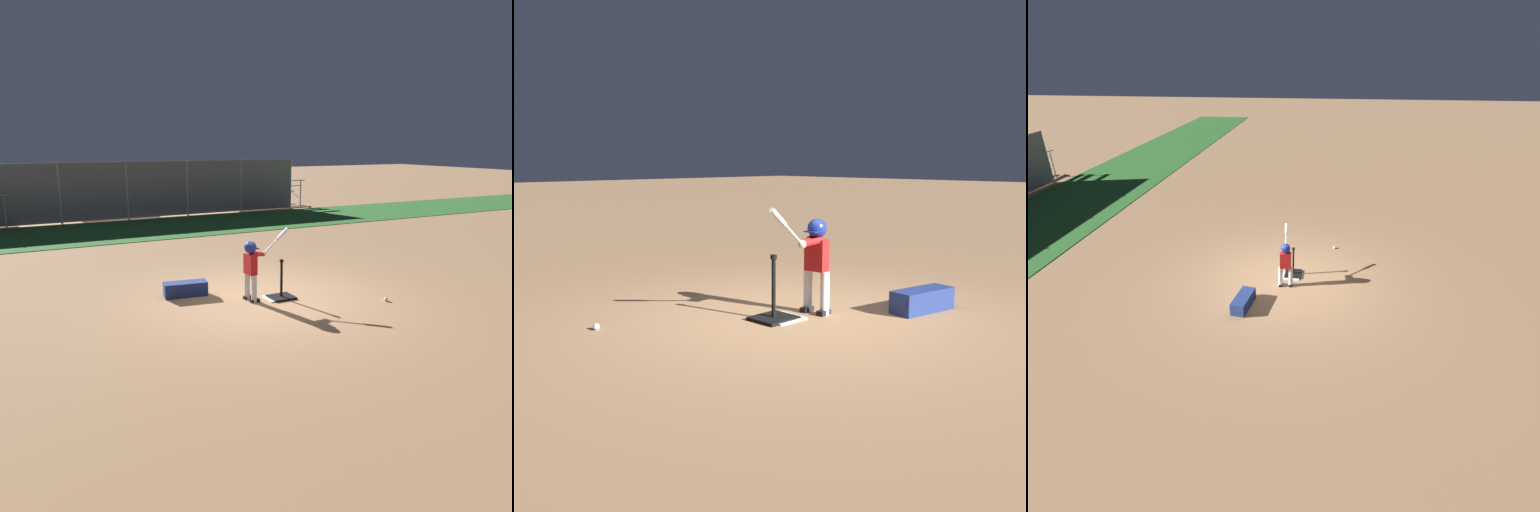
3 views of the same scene
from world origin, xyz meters
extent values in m
plane|color=#99704C|center=(0.00, 0.00, 0.00)|extent=(90.00, 90.00, 0.00)
cube|color=white|center=(0.24, -0.10, 0.01)|extent=(0.45, 0.45, 0.02)
cube|color=black|center=(0.33, -0.14, 0.02)|extent=(0.48, 0.43, 0.04)
cylinder|color=black|center=(0.33, -0.14, 0.38)|extent=(0.05, 0.05, 0.68)
cylinder|color=black|center=(0.33, -0.14, 0.75)|extent=(0.08, 0.08, 0.05)
cylinder|color=silver|center=(-0.28, 0.12, 0.26)|extent=(0.12, 0.12, 0.52)
cube|color=black|center=(-0.26, 0.12, 0.03)|extent=(0.19, 0.11, 0.06)
cylinder|color=silver|center=(-0.25, -0.13, 0.26)|extent=(0.12, 0.12, 0.52)
cube|color=black|center=(-0.23, -0.13, 0.03)|extent=(0.19, 0.11, 0.06)
cube|color=red|center=(-0.26, -0.01, 0.72)|extent=(0.17, 0.29, 0.39)
sphere|color=#DBB293|center=(-0.26, -0.01, 1.03)|extent=(0.20, 0.20, 0.20)
sphere|color=navy|center=(-0.26, -0.01, 1.04)|extent=(0.23, 0.23, 0.23)
cube|color=navy|center=(-0.17, 0.00, 1.01)|extent=(0.14, 0.18, 0.01)
cylinder|color=red|center=(-0.12, 0.05, 0.90)|extent=(0.32, 0.14, 0.11)
cylinder|color=red|center=(-0.12, -0.04, 0.90)|extent=(0.32, 0.19, 0.11)
sphere|color=#DBB293|center=(0.03, 0.02, 0.88)|extent=(0.10, 0.10, 0.10)
cylinder|color=silver|center=(0.29, 0.05, 1.09)|extent=(0.56, 0.08, 0.45)
cylinder|color=silver|center=(0.46, 0.06, 1.23)|extent=(0.27, 0.09, 0.23)
cylinder|color=black|center=(0.01, 0.02, 0.87)|extent=(0.05, 0.05, 0.05)
sphere|color=white|center=(2.02, -1.20, 0.04)|extent=(0.07, 0.07, 0.07)
cube|color=navy|center=(-1.27, 0.85, 0.14)|extent=(0.88, 0.44, 0.28)
camera|label=1|loc=(-4.28, -8.16, 2.96)|focal=35.00mm
camera|label=2|loc=(5.09, 4.69, 1.85)|focal=42.00mm
camera|label=3|loc=(-8.71, -0.97, 5.18)|focal=28.00mm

